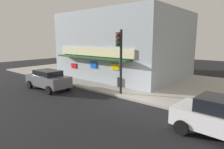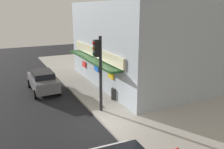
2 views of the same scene
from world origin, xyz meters
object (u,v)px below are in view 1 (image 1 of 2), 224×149
at_px(traffic_light, 120,53).
at_px(trash_can, 120,82).
at_px(parked_car_grey, 48,79).
at_px(fire_hydrant, 218,105).

relative_size(traffic_light, trash_can, 5.78).
bearing_deg(traffic_light, trash_can, 128.38).
xyz_separation_m(traffic_light, trash_can, (-1.32, 1.67, -2.52)).
distance_m(trash_can, parked_car_grey, 5.81).
bearing_deg(trash_can, fire_hydrant, -7.72).
distance_m(traffic_light, trash_can, 3.30).
distance_m(fire_hydrant, parked_car_grey, 12.15).
distance_m(traffic_light, fire_hydrant, 6.74).
bearing_deg(trash_can, traffic_light, -51.62).
xyz_separation_m(traffic_light, parked_car_grey, (-5.58, -2.28, -2.23)).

